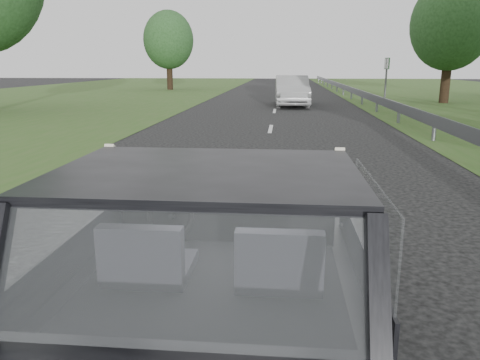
% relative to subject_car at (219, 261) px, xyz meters
% --- Properties ---
extents(ground, '(140.00, 140.00, 0.00)m').
position_rel_subject_car_xyz_m(ground, '(0.00, 0.00, -0.72)').
color(ground, '#3B3B3B').
rests_on(ground, ground).
extents(subject_car, '(1.80, 4.00, 1.45)m').
position_rel_subject_car_xyz_m(subject_car, '(0.00, 0.00, 0.00)').
color(subject_car, black).
rests_on(subject_car, ground).
extents(dashboard, '(1.58, 0.45, 0.30)m').
position_rel_subject_car_xyz_m(dashboard, '(0.00, 0.62, 0.12)').
color(dashboard, black).
rests_on(dashboard, subject_car).
extents(driver_seat, '(0.50, 0.72, 0.42)m').
position_rel_subject_car_xyz_m(driver_seat, '(-0.40, -0.29, 0.16)').
color(driver_seat, black).
rests_on(driver_seat, subject_car).
extents(passenger_seat, '(0.50, 0.72, 0.42)m').
position_rel_subject_car_xyz_m(passenger_seat, '(0.40, -0.29, 0.16)').
color(passenger_seat, black).
rests_on(passenger_seat, subject_car).
extents(steering_wheel, '(0.36, 0.36, 0.04)m').
position_rel_subject_car_xyz_m(steering_wheel, '(-0.40, 0.33, 0.20)').
color(steering_wheel, black).
rests_on(steering_wheel, dashboard).
extents(cat, '(0.62, 0.24, 0.27)m').
position_rel_subject_car_xyz_m(cat, '(0.30, 0.64, 0.36)').
color(cat, '#9C9C9C').
rests_on(cat, dashboard).
extents(guardrail, '(0.05, 90.00, 0.32)m').
position_rel_subject_car_xyz_m(guardrail, '(4.30, 10.00, -0.15)').
color(guardrail, slate).
rests_on(guardrail, ground).
extents(other_car, '(1.95, 4.59, 1.49)m').
position_rel_subject_car_xyz_m(other_car, '(0.78, 20.85, 0.02)').
color(other_car, '#A6A7A7').
rests_on(other_car, ground).
extents(highway_sign, '(0.12, 0.94, 2.35)m').
position_rel_subject_car_xyz_m(highway_sign, '(5.55, 22.03, 0.45)').
color(highway_sign, '#1D6926').
rests_on(highway_sign, ground).
extents(tree_2, '(5.31, 5.31, 6.21)m').
position_rel_subject_car_xyz_m(tree_2, '(8.93, 23.39, 2.38)').
color(tree_2, '#1C3D18').
rests_on(tree_2, ground).
extents(tree_6, '(4.24, 4.24, 6.10)m').
position_rel_subject_car_xyz_m(tree_6, '(-9.00, 35.77, 2.33)').
color(tree_6, '#1C3D18').
rests_on(tree_6, ground).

